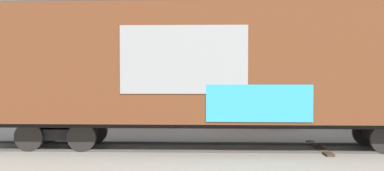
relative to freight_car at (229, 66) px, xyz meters
name	(u,v)px	position (x,y,z in m)	size (l,w,h in m)	color
ground_plane	(245,148)	(0.55, 0.00, -2.73)	(260.00, 260.00, 0.00)	gray
track	(178,147)	(-1.67, 0.06, -2.69)	(60.02, 3.98, 0.08)	#4C4742
freight_car	(229,66)	(0.00, 0.00, 0.00)	(17.22, 3.41, 4.88)	brown
flagpole	(196,18)	(-0.90, 11.50, 3.12)	(0.95, 1.27, 9.16)	silver
hillside	(199,64)	(0.41, 67.03, 1.41)	(156.67, 43.20, 13.02)	gray
parked_car_tan	(138,108)	(-3.80, 6.14, -1.94)	(4.40, 2.04, 1.58)	#9E8966
parked_car_red	(247,106)	(1.47, 5.89, -1.84)	(4.75, 2.45, 1.77)	#B21E1E
parked_car_white	(371,108)	(7.27, 5.54, -1.89)	(4.62, 2.18, 1.65)	silver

